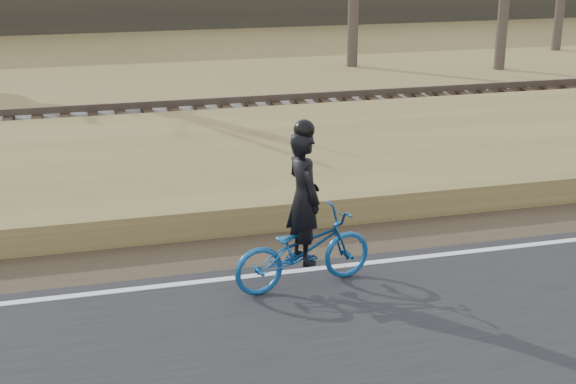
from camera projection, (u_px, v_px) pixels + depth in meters
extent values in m
plane|color=olive|center=(124.00, 302.00, 10.10)|extent=(120.00, 120.00, 0.00)
cube|color=silver|center=(123.00, 290.00, 10.26)|extent=(120.00, 0.12, 0.01)
cube|color=#473A2B|center=(118.00, 264.00, 11.19)|extent=(120.00, 1.60, 0.04)
cube|color=olive|center=(105.00, 187.00, 13.88)|extent=(120.00, 5.00, 0.44)
cube|color=slate|center=(95.00, 135.00, 17.36)|extent=(120.00, 3.00, 0.45)
cube|color=black|center=(94.00, 121.00, 17.26)|extent=(120.00, 2.40, 0.14)
cube|color=brown|center=(95.00, 122.00, 16.56)|extent=(120.00, 0.07, 0.15)
cube|color=brown|center=(92.00, 108.00, 17.88)|extent=(120.00, 0.07, 0.15)
imported|color=#144D8F|center=(303.00, 250.00, 10.27)|extent=(1.99, 0.99, 1.00)
imported|color=black|center=(304.00, 198.00, 10.05)|extent=(0.51, 0.69, 1.71)
sphere|color=black|center=(304.00, 130.00, 9.77)|extent=(0.26, 0.26, 0.26)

